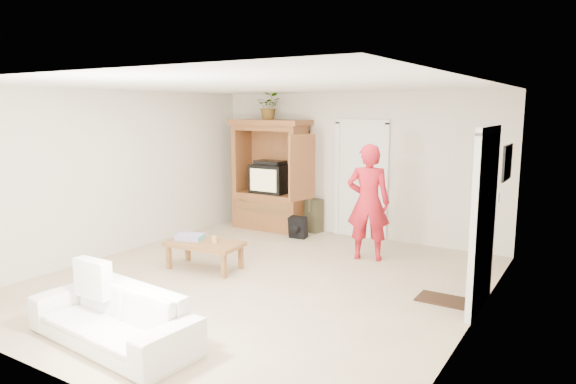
{
  "coord_description": "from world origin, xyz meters",
  "views": [
    {
      "loc": [
        3.84,
        -5.46,
        2.33
      ],
      "look_at": [
        0.08,
        0.6,
        1.15
      ],
      "focal_mm": 32.0,
      "sensor_mm": 36.0,
      "label": 1
    }
  ],
  "objects_px": {
    "coffee_table": "(205,246)",
    "armoire": "(272,182)",
    "man": "(368,202)",
    "sofa": "(113,317)"
  },
  "relations": [
    {
      "from": "sofa",
      "to": "coffee_table",
      "type": "bearing_deg",
      "value": 114.38
    },
    {
      "from": "armoire",
      "to": "coffee_table",
      "type": "xyz_separation_m",
      "value": [
        0.59,
        -2.64,
        -0.56
      ]
    },
    {
      "from": "man",
      "to": "coffee_table",
      "type": "height_order",
      "value": "man"
    },
    {
      "from": "coffee_table",
      "to": "man",
      "type": "bearing_deg",
      "value": 37.42
    },
    {
      "from": "armoire",
      "to": "man",
      "type": "height_order",
      "value": "armoire"
    },
    {
      "from": "coffee_table",
      "to": "armoire",
      "type": "bearing_deg",
      "value": 96.48
    },
    {
      "from": "man",
      "to": "sofa",
      "type": "relative_size",
      "value": 0.94
    },
    {
      "from": "armoire",
      "to": "coffee_table",
      "type": "relative_size",
      "value": 1.84
    },
    {
      "from": "armoire",
      "to": "coffee_table",
      "type": "height_order",
      "value": "armoire"
    },
    {
      "from": "man",
      "to": "coffee_table",
      "type": "xyz_separation_m",
      "value": [
        -1.81,
        -1.71,
        -0.55
      ]
    }
  ]
}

